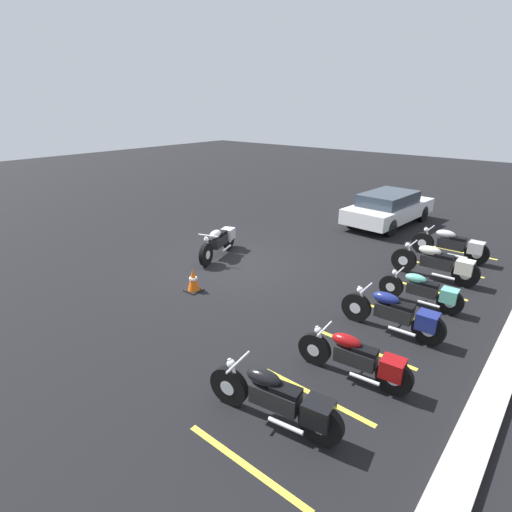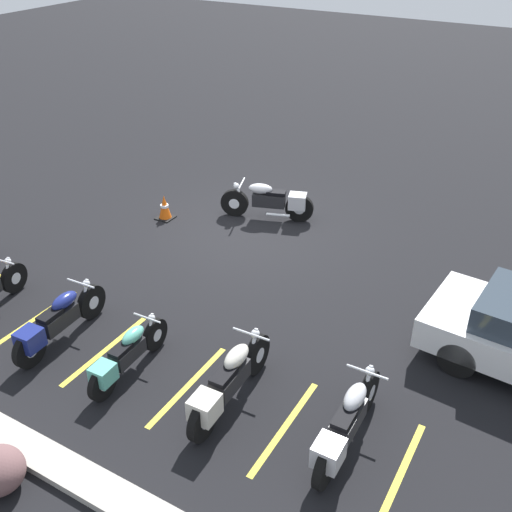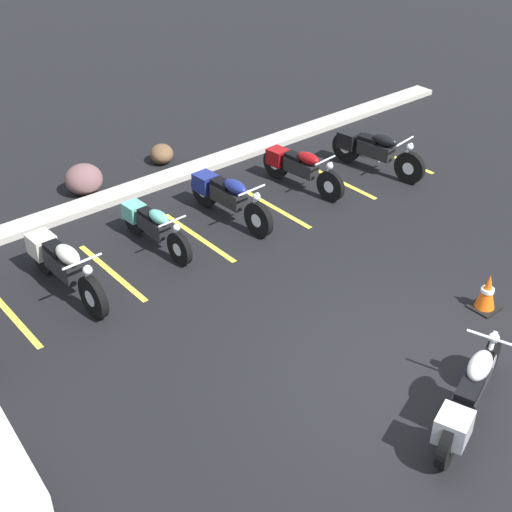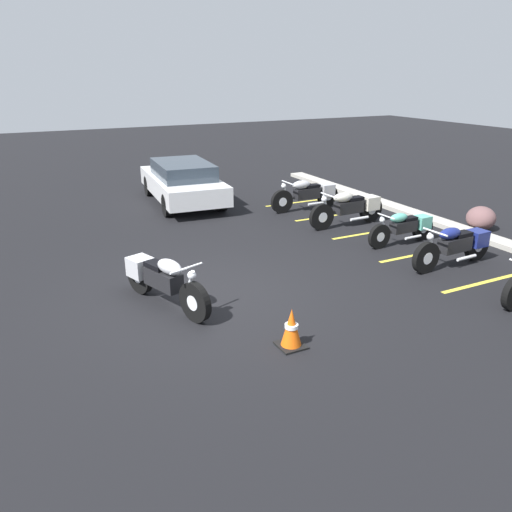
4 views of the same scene
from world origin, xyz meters
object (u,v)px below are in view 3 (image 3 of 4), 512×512
(parked_bike_5, at_px, (373,150))
(traffic_cone, at_px, (487,293))
(parked_bike_4, at_px, (299,167))
(landscape_rock_0, at_px, (162,154))
(parked_bike_1, at_px, (62,264))
(parked_bike_2, at_px, (152,225))
(landscape_rock_1, at_px, (84,179))
(parked_bike_3, at_px, (226,196))
(motorcycle_silver_featured, at_px, (469,397))

(parked_bike_5, height_order, traffic_cone, parked_bike_5)
(parked_bike_4, relative_size, parked_bike_5, 0.94)
(landscape_rock_0, bearing_deg, parked_bike_5, -44.28)
(parked_bike_1, xyz_separation_m, parked_bike_5, (6.98, -0.15, -0.02))
(parked_bike_4, xyz_separation_m, traffic_cone, (-0.56, -4.84, -0.15))
(parked_bike_1, xyz_separation_m, parked_bike_4, (5.27, 0.27, -0.05))
(parked_bike_4, relative_size, landscape_rock_0, 3.56)
(parked_bike_2, bearing_deg, parked_bike_1, -84.69)
(parked_bike_4, relative_size, landscape_rock_1, 2.80)
(parked_bike_5, xyz_separation_m, landscape_rock_1, (-5.15, 2.91, -0.16))
(parked_bike_3, bearing_deg, parked_bike_2, -94.25)
(landscape_rock_1, bearing_deg, parked_bike_4, -35.87)
(traffic_cone, bearing_deg, landscape_rock_1, 111.44)
(parked_bike_5, relative_size, landscape_rock_0, 3.80)
(parked_bike_2, relative_size, traffic_cone, 3.19)
(parked_bike_2, distance_m, parked_bike_3, 1.58)
(parked_bike_1, relative_size, parked_bike_3, 1.05)
(landscape_rock_0, xyz_separation_m, landscape_rock_1, (-1.95, -0.21, 0.10))
(parked_bike_1, height_order, traffic_cone, parked_bike_1)
(parked_bike_5, bearing_deg, landscape_rock_1, -128.38)
(parked_bike_5, bearing_deg, parked_bike_1, -100.17)
(parked_bike_2, height_order, parked_bike_4, parked_bike_4)
(parked_bike_2, bearing_deg, parked_bike_4, 88.66)
(parked_bike_1, relative_size, traffic_cone, 3.78)
(parked_bike_1, xyz_separation_m, landscape_rock_0, (3.78, 2.96, -0.28))
(motorcycle_silver_featured, bearing_deg, parked_bike_2, 77.09)
(motorcycle_silver_featured, bearing_deg, parked_bike_5, 32.58)
(parked_bike_1, xyz_separation_m, parked_bike_2, (1.81, 0.23, -0.07))
(parked_bike_1, relative_size, parked_bike_5, 1.05)
(parked_bike_3, relative_size, landscape_rock_0, 3.77)
(parked_bike_2, bearing_deg, motorcycle_silver_featured, 4.09)
(parked_bike_2, relative_size, parked_bike_5, 0.88)
(landscape_rock_1, relative_size, traffic_cone, 1.21)
(landscape_rock_0, bearing_deg, motorcycle_silver_featured, -98.58)
(parked_bike_5, bearing_deg, parked_bike_3, -104.29)
(motorcycle_silver_featured, relative_size, parked_bike_3, 1.00)
(parked_bike_2, distance_m, traffic_cone, 5.61)
(parked_bike_2, relative_size, parked_bike_3, 0.89)
(motorcycle_silver_featured, bearing_deg, parked_bike_3, 62.22)
(motorcycle_silver_featured, distance_m, parked_bike_2, 6.12)
(parked_bike_5, height_order, landscape_rock_1, parked_bike_5)
(motorcycle_silver_featured, xyz_separation_m, parked_bike_2, (-0.65, 6.08, -0.07))
(parked_bike_1, distance_m, parked_bike_2, 1.82)
(motorcycle_silver_featured, xyz_separation_m, parked_bike_5, (4.53, 5.70, -0.01))
(parked_bike_2, relative_size, parked_bike_4, 0.94)
(parked_bike_4, xyz_separation_m, parked_bike_5, (1.71, -0.42, 0.03))
(parked_bike_1, height_order, landscape_rock_0, parked_bike_1)
(traffic_cone, bearing_deg, parked_bike_3, 105.52)
(motorcycle_silver_featured, distance_m, landscape_rock_1, 8.63)
(parked_bike_1, bearing_deg, parked_bike_5, 87.18)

